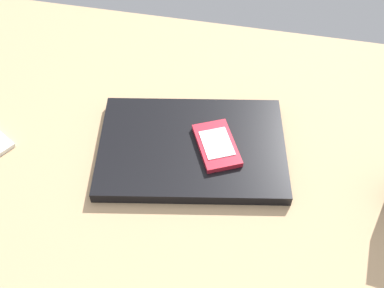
# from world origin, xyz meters

# --- Properties ---
(desk_surface) EXTENTS (1.20, 0.80, 0.03)m
(desk_surface) POSITION_xyz_m (0.00, 0.00, 0.01)
(desk_surface) COLOR tan
(desk_surface) RESTS_ON ground
(laptop_closed) EXTENTS (0.37, 0.29, 0.02)m
(laptop_closed) POSITION_xyz_m (0.03, 0.01, 0.04)
(laptop_closed) COLOR black
(laptop_closed) RESTS_ON desk_surface
(cell_phone_on_laptop) EXTENTS (0.10, 0.12, 0.01)m
(cell_phone_on_laptop) POSITION_xyz_m (0.07, 0.01, 0.06)
(cell_phone_on_laptop) COLOR red
(cell_phone_on_laptop) RESTS_ON laptop_closed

